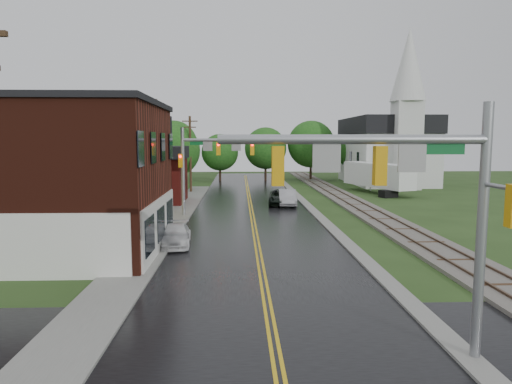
{
  "coord_description": "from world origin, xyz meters",
  "views": [
    {
      "loc": [
        -1.04,
        -10.05,
        6.18
      ],
      "look_at": [
        -0.17,
        13.49,
        3.5
      ],
      "focal_mm": 32.0,
      "sensor_mm": 36.0,
      "label": 1
    }
  ],
  "objects": [
    {
      "name": "darkred_building",
      "position": [
        -10.0,
        35.0,
        2.2
      ],
      "size": [
        7.0,
        6.0,
        4.4
      ],
      "primitive_type": "cube",
      "color": "#3F0F0C",
      "rests_on": "ground"
    },
    {
      "name": "suv_dark",
      "position": [
        3.01,
        33.13,
        0.73
      ],
      "size": [
        2.89,
        5.45,
        1.46
      ],
      "primitive_type": "imported",
      "rotation": [
        0.0,
        0.0,
        -0.09
      ],
      "color": "black",
      "rests_on": "ground"
    },
    {
      "name": "brick_building",
      "position": [
        -12.48,
        15.0,
        4.15
      ],
      "size": [
        14.3,
        10.3,
        8.3
      ],
      "color": "#41170E",
      "rests_on": "ground"
    },
    {
      "name": "traffic_signal_near",
      "position": [
        3.47,
        2.0,
        4.97
      ],
      "size": [
        7.34,
        0.3,
        7.2
      ],
      "color": "gray",
      "rests_on": "ground"
    },
    {
      "name": "railroad",
      "position": [
        10.0,
        35.0,
        0.11
      ],
      "size": [
        3.2,
        80.0,
        0.3
      ],
      "color": "#59544C",
      "rests_on": "ground"
    },
    {
      "name": "yellow_house",
      "position": [
        -11.0,
        26.0,
        3.2
      ],
      "size": [
        8.0,
        7.0,
        6.4
      ],
      "primitive_type": "cube",
      "color": "tan",
      "rests_on": "ground"
    },
    {
      "name": "pickup_white",
      "position": [
        -4.8,
        16.45,
        0.6
      ],
      "size": [
        2.02,
        4.29,
        1.21
      ],
      "primitive_type": "imported",
      "rotation": [
        0.0,
        0.0,
        0.08
      ],
      "color": "white",
      "rests_on": "ground"
    },
    {
      "name": "tree_left_c",
      "position": [
        -13.85,
        39.9,
        4.51
      ],
      "size": [
        6.0,
        6.0,
        7.65
      ],
      "color": "black",
      "rests_on": "ground"
    },
    {
      "name": "curb_right",
      "position": [
        5.4,
        35.0,
        0.0
      ],
      "size": [
        0.8,
        70.0,
        0.12
      ],
      "primitive_type": "cube",
      "color": "gray",
      "rests_on": "ground"
    },
    {
      "name": "main_road",
      "position": [
        0.0,
        30.0,
        0.0
      ],
      "size": [
        10.0,
        90.0,
        0.02
      ],
      "primitive_type": "cube",
      "color": "black",
      "rests_on": "ground"
    },
    {
      "name": "sedan_silver",
      "position": [
        3.5,
        32.69,
        0.75
      ],
      "size": [
        1.82,
        4.64,
        1.51
      ],
      "primitive_type": "imported",
      "rotation": [
        0.0,
        0.0,
        -0.05
      ],
      "color": "#9E9DA1",
      "rests_on": "ground"
    },
    {
      "name": "tree_left_e",
      "position": [
        -8.85,
        45.9,
        4.81
      ],
      "size": [
        6.4,
        6.4,
        8.16
      ],
      "color": "black",
      "rests_on": "ground"
    },
    {
      "name": "tree_left_b",
      "position": [
        -17.85,
        31.9,
        5.72
      ],
      "size": [
        7.6,
        7.6,
        9.69
      ],
      "color": "black",
      "rests_on": "ground"
    },
    {
      "name": "cross_road",
      "position": [
        0.0,
        2.0,
        0.0
      ],
      "size": [
        60.0,
        9.0,
        0.02
      ],
      "primitive_type": "cube",
      "color": "black",
      "rests_on": "ground"
    },
    {
      "name": "traffic_signal_far",
      "position": [
        -3.47,
        27.0,
        4.97
      ],
      "size": [
        7.34,
        0.43,
        7.2
      ],
      "color": "gray",
      "rests_on": "ground"
    },
    {
      "name": "utility_pole_c",
      "position": [
        -6.8,
        44.0,
        4.72
      ],
      "size": [
        1.8,
        0.28,
        9.0
      ],
      "color": "#382616",
      "rests_on": "ground"
    },
    {
      "name": "church",
      "position": [
        20.0,
        53.74,
        5.83
      ],
      "size": [
        10.4,
        18.4,
        20.0
      ],
      "color": "silver",
      "rests_on": "ground"
    },
    {
      "name": "sidewalk_left",
      "position": [
        -6.2,
        25.0,
        0.0
      ],
      "size": [
        2.4,
        50.0,
        0.12
      ],
      "primitive_type": "cube",
      "color": "gray",
      "rests_on": "ground"
    },
    {
      "name": "semi_trailer",
      "position": [
        15.12,
        42.45,
        2.11
      ],
      "size": [
        5.72,
        11.0,
        3.51
      ],
      "color": "black",
      "rests_on": "ground"
    },
    {
      "name": "utility_pole_b",
      "position": [
        -6.8,
        22.0,
        4.72
      ],
      "size": [
        1.8,
        0.28,
        9.0
      ],
      "color": "#382616",
      "rests_on": "ground"
    }
  ]
}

